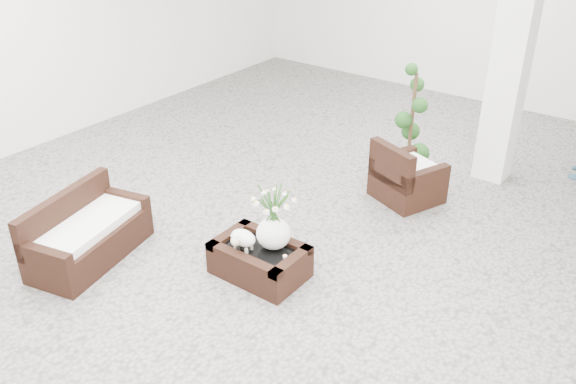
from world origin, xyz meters
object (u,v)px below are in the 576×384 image
Objects in this scene: coffee_table at (260,261)px; topiary at (412,120)px; armchair at (409,171)px; loveseat at (88,229)px.

topiary is at bearing 88.10° from coffee_table.
loveseat is at bearing 78.57° from armchair.
coffee_table is at bearing -75.66° from loveseat.
armchair reaches higher than coffee_table.
coffee_table is 2.36m from armchair.
armchair is at bearing -63.88° from topiary.
topiary is (0.10, 3.03, 0.56)m from coffee_table.
armchair reaches higher than loveseat.
loveseat reaches higher than coffee_table.
coffee_table is at bearing -91.90° from topiary.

